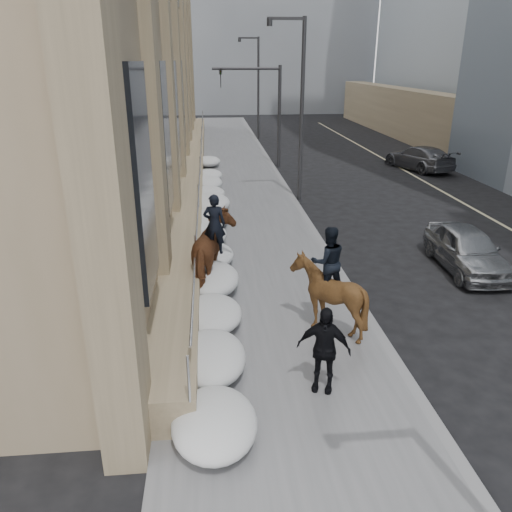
{
  "coord_description": "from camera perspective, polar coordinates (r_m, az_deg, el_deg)",
  "views": [
    {
      "loc": [
        -1.33,
        -9.0,
        6.27
      ],
      "look_at": [
        -0.25,
        2.55,
        1.7
      ],
      "focal_mm": 35.0,
      "sensor_mm": 36.0,
      "label": 1
    }
  ],
  "objects": [
    {
      "name": "mounted_horse_left",
      "position": [
        14.19,
        -4.84,
        0.62
      ],
      "size": [
        1.44,
        2.62,
        2.72
      ],
      "rotation": [
        0.0,
        0.0,
        3.02
      ],
      "color": "#57301A",
      "rests_on": "sidewalk"
    },
    {
      "name": "car_grey",
      "position": [
        32.52,
        18.13,
        10.63
      ],
      "size": [
        3.37,
        5.31,
        1.43
      ],
      "primitive_type": "imported",
      "rotation": [
        0.0,
        0.0,
        3.44
      ],
      "color": "#595A61",
      "rests_on": "ground"
    },
    {
      "name": "snow_bank",
      "position": [
        18.06,
        -5.36,
        2.67
      ],
      "size": [
        1.7,
        18.1,
        0.76
      ],
      "color": "silver",
      "rests_on": "sidewalk"
    },
    {
      "name": "lane_line",
      "position": [
        23.24,
        25.56,
        3.72
      ],
      "size": [
        0.15,
        70.0,
        0.01
      ],
      "primitive_type": "cube",
      "color": "#BFB78C",
      "rests_on": "ground"
    },
    {
      "name": "curb",
      "position": [
        20.37,
        6.1,
        3.63
      ],
      "size": [
        0.24,
        80.0,
        0.12
      ],
      "primitive_type": "cube",
      "color": "slate",
      "rests_on": "ground"
    },
    {
      "name": "traffic_signal",
      "position": [
        31.27,
        0.95,
        17.34
      ],
      "size": [
        4.1,
        0.22,
        6.0
      ],
      "color": "#2D2D30",
      "rests_on": "ground"
    },
    {
      "name": "pedestrian",
      "position": [
        9.96,
        7.73,
        -10.5
      ],
      "size": [
        1.14,
        0.78,
        1.8
      ],
      "primitive_type": "imported",
      "rotation": [
        0.0,
        0.0,
        -0.35
      ],
      "color": "black",
      "rests_on": "sidewalk"
    },
    {
      "name": "streetlight_far",
      "position": [
        43.22,
        0.05,
        19.26
      ],
      "size": [
        1.71,
        0.24,
        8.0
      ],
      "color": "#2D2D30",
      "rests_on": "ground"
    },
    {
      "name": "streetlight_mid",
      "position": [
        23.42,
        4.89,
        17.29
      ],
      "size": [
        1.71,
        0.24,
        8.0
      ],
      "color": "#2D2D30",
      "rests_on": "ground"
    },
    {
      "name": "bg_building_far",
      "position": [
        81.22,
        -9.47,
        23.87
      ],
      "size": [
        24.0,
        12.0,
        20.0
      ],
      "primitive_type": "cube",
      "color": "gray",
      "rests_on": "ground"
    },
    {
      "name": "mounted_horse_right",
      "position": [
        12.0,
        8.2,
        -3.82
      ],
      "size": [
        1.63,
        1.8,
        2.6
      ],
      "rotation": [
        0.0,
        0.0,
        3.22
      ],
      "color": "#3E2711",
      "rests_on": "sidewalk"
    },
    {
      "name": "limestone_building",
      "position": [
        29.34,
        -14.53,
        26.04
      ],
      "size": [
        6.1,
        44.0,
        18.0
      ],
      "color": "#89775A",
      "rests_on": "ground"
    },
    {
      "name": "sidewalk",
      "position": [
        20.03,
        -1.28,
        3.43
      ],
      "size": [
        5.0,
        80.0,
        0.12
      ],
      "primitive_type": "cube",
      "color": "#58595B",
      "rests_on": "ground"
    },
    {
      "name": "ground",
      "position": [
        11.05,
        2.6,
        -13.1
      ],
      "size": [
        140.0,
        140.0,
        0.0
      ],
      "primitive_type": "plane",
      "color": "black",
      "rests_on": "ground"
    },
    {
      "name": "car_silver",
      "position": [
        17.14,
        22.95,
        0.73
      ],
      "size": [
        1.86,
        4.14,
        1.38
      ],
      "primitive_type": "imported",
      "rotation": [
        0.0,
        0.0,
        -0.06
      ],
      "color": "gray",
      "rests_on": "ground"
    }
  ]
}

